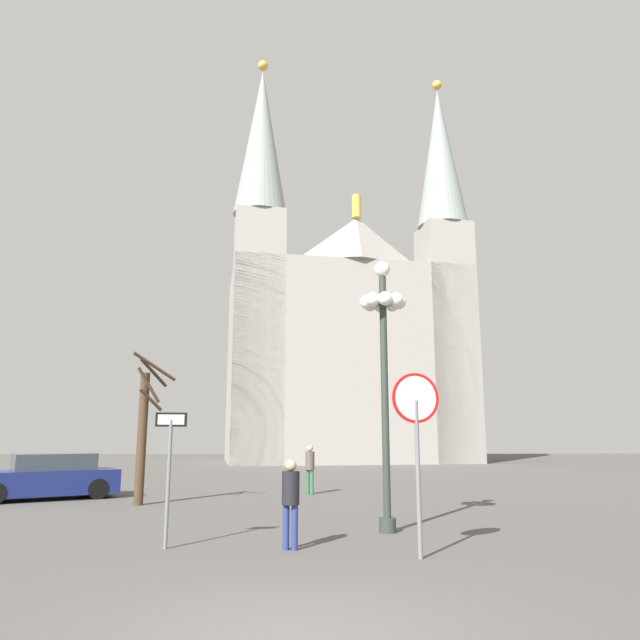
# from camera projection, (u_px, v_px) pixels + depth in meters

# --- Properties ---
(cathedral) EXTENTS (19.77, 14.67, 31.29)m
(cathedral) POSITION_uv_depth(u_px,v_px,m) (345.00, 343.00, 47.11)
(cathedral) COLOR gray
(cathedral) RESTS_ON ground
(stop_sign) EXTENTS (0.85, 0.23, 3.07)m
(stop_sign) POSITION_uv_depth(u_px,v_px,m) (416.00, 424.00, 10.11)
(stop_sign) COLOR slate
(stop_sign) RESTS_ON ground
(one_way_arrow_sign) EXTENTS (0.58, 0.08, 2.42)m
(one_way_arrow_sign) POSITION_uv_depth(u_px,v_px,m) (169.00, 463.00, 10.84)
(one_way_arrow_sign) COLOR slate
(one_way_arrow_sign) RESTS_ON ground
(street_lamp) EXTENTS (1.06, 1.06, 5.91)m
(street_lamp) POSITION_uv_depth(u_px,v_px,m) (384.00, 342.00, 13.11)
(street_lamp) COLOR #2D3833
(street_lamp) RESTS_ON ground
(bare_tree) EXTENTS (1.16, 1.11, 4.41)m
(bare_tree) POSITION_uv_depth(u_px,v_px,m) (143.00, 430.00, 17.55)
(bare_tree) COLOR #473323
(bare_tree) RESTS_ON ground
(parked_car_near_navy) EXTENTS (4.66, 3.74, 1.43)m
(parked_car_near_navy) POSITION_uv_depth(u_px,v_px,m) (47.00, 477.00, 18.90)
(parked_car_near_navy) COLOR navy
(parked_car_near_navy) RESTS_ON ground
(pedestrian_walking) EXTENTS (0.32, 0.32, 1.57)m
(pedestrian_walking) POSITION_uv_depth(u_px,v_px,m) (291.00, 495.00, 10.63)
(pedestrian_walking) COLOR navy
(pedestrian_walking) RESTS_ON ground
(pedestrian_standing) EXTENTS (0.32, 0.32, 1.67)m
(pedestrian_standing) POSITION_uv_depth(u_px,v_px,m) (310.00, 464.00, 20.60)
(pedestrian_standing) COLOR #33663F
(pedestrian_standing) RESTS_ON ground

